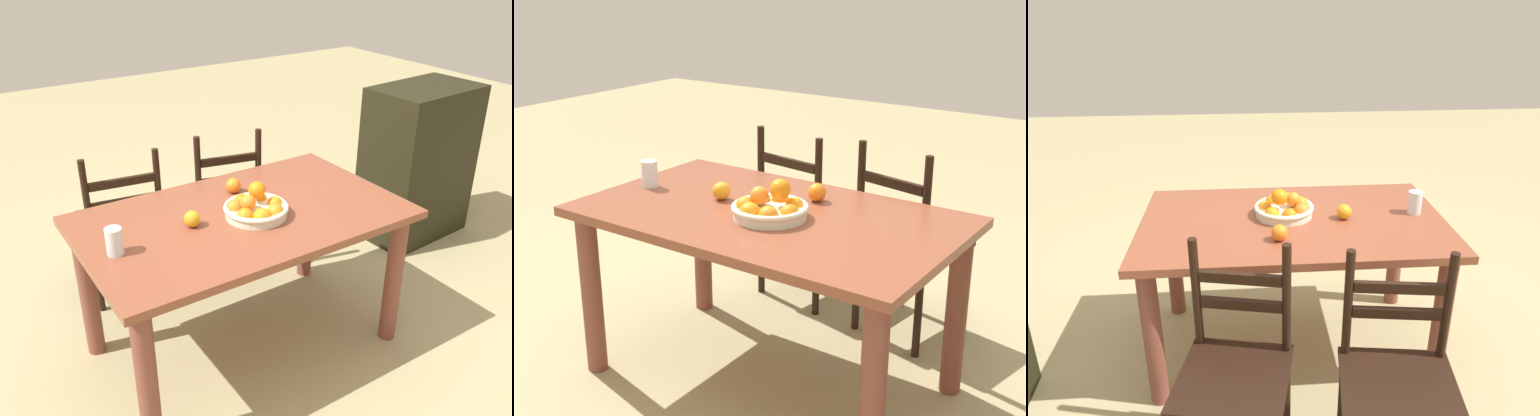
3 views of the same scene
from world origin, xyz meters
TOP-DOWN VIEW (x-y plane):
  - ground_plane at (0.00, 0.00)m, footprint 12.00×12.00m
  - dining_table at (0.00, 0.00)m, footprint 1.51×0.90m
  - chair_near_window at (0.29, 0.71)m, footprint 0.49×0.49m
  - chair_by_cabinet at (-0.32, 0.81)m, footprint 0.49×0.49m
  - fruit_bowl at (0.04, -0.05)m, footprint 0.30×0.30m
  - orange_loose_0 at (0.08, 0.23)m, footprint 0.08×0.08m
  - orange_loose_1 at (-0.25, 0.02)m, footprint 0.08×0.08m
  - drinking_glass at (-0.63, -0.02)m, footprint 0.07×0.07m

SIDE VIEW (x-z plane):
  - ground_plane at x=0.00m, z-range 0.00..0.00m
  - chair_by_cabinet at x=-0.32m, z-range -0.02..0.90m
  - chair_near_window at x=0.29m, z-range -0.02..0.92m
  - dining_table at x=0.00m, z-range 0.25..1.02m
  - orange_loose_1 at x=-0.25m, z-range 0.77..0.84m
  - orange_loose_0 at x=0.08m, z-range 0.77..0.84m
  - fruit_bowl at x=0.04m, z-range 0.73..0.88m
  - drinking_glass at x=-0.63m, z-range 0.77..0.88m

